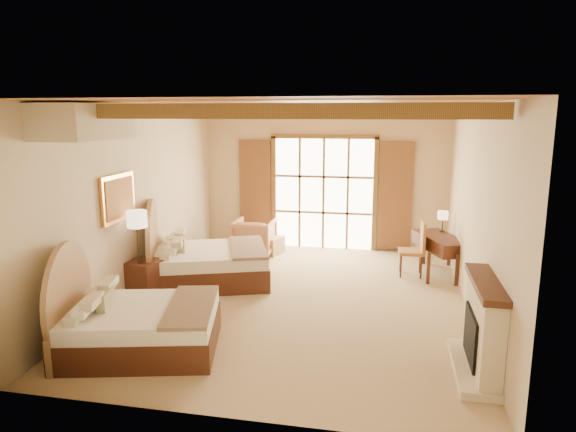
% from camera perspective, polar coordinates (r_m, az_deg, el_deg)
% --- Properties ---
extents(floor, '(7.00, 7.00, 0.00)m').
position_cam_1_polar(floor, '(8.70, 0.90, -9.22)').
color(floor, tan).
rests_on(floor, ground).
extents(wall_back, '(5.50, 0.00, 5.50)m').
position_cam_1_polar(wall_back, '(11.70, 4.03, 4.17)').
color(wall_back, beige).
rests_on(wall_back, ground).
extents(wall_left, '(0.00, 7.00, 7.00)m').
position_cam_1_polar(wall_left, '(9.17, -16.23, 1.75)').
color(wall_left, beige).
rests_on(wall_left, ground).
extents(wall_right, '(0.00, 7.00, 7.00)m').
position_cam_1_polar(wall_right, '(8.25, 20.08, 0.48)').
color(wall_right, beige).
rests_on(wall_right, ground).
extents(ceiling, '(7.00, 7.00, 0.00)m').
position_cam_1_polar(ceiling, '(8.15, 0.98, 12.36)').
color(ceiling, '#B07039').
rests_on(ceiling, ground).
extents(ceiling_beams, '(5.39, 4.60, 0.18)m').
position_cam_1_polar(ceiling_beams, '(8.15, 0.97, 11.51)').
color(ceiling_beams, olive).
rests_on(ceiling_beams, ceiling).
extents(french_doors, '(3.95, 0.08, 2.60)m').
position_cam_1_polar(french_doors, '(11.69, 3.97, 2.43)').
color(french_doors, white).
rests_on(french_doors, ground).
extents(fireplace, '(0.46, 1.40, 1.16)m').
position_cam_1_polar(fireplace, '(6.63, 20.70, -12.00)').
color(fireplace, beige).
rests_on(fireplace, ground).
extents(painting, '(0.06, 0.95, 0.75)m').
position_cam_1_polar(painting, '(8.48, -18.32, 1.90)').
color(painting, gold).
rests_on(painting, wall_left).
extents(canopy_valance, '(0.70, 1.40, 0.45)m').
position_cam_1_polar(canopy_valance, '(7.15, -21.73, 9.71)').
color(canopy_valance, beige).
rests_on(canopy_valance, ceiling).
extents(bed_near, '(2.25, 1.87, 1.27)m').
position_cam_1_polar(bed_near, '(7.16, -17.03, -11.09)').
color(bed_near, '#4C2718').
rests_on(bed_near, floor).
extents(bed_far, '(2.58, 2.18, 1.37)m').
position_cam_1_polar(bed_far, '(9.57, -9.61, -4.85)').
color(bed_far, '#4C2718').
rests_on(bed_far, floor).
extents(nightstand, '(0.65, 0.65, 0.65)m').
position_cam_1_polar(nightstand, '(8.98, -15.59, -6.80)').
color(nightstand, '#4C2718').
rests_on(nightstand, floor).
extents(floor_lamp, '(0.32, 0.32, 1.52)m').
position_cam_1_polar(floor_lamp, '(8.60, -16.42, -0.94)').
color(floor_lamp, '#362A19').
rests_on(floor_lamp, floor).
extents(armchair, '(0.85, 0.87, 0.79)m').
position_cam_1_polar(armchair, '(11.27, -3.75, -2.35)').
color(armchair, tan).
rests_on(armchair, floor).
extents(ottoman, '(0.66, 0.66, 0.38)m').
position_cam_1_polar(ottoman, '(11.39, -2.10, -3.24)').
color(ottoman, tan).
rests_on(ottoman, floor).
extents(desk, '(1.07, 1.51, 0.75)m').
position_cam_1_polar(desk, '(10.31, 16.51, -4.06)').
color(desk, '#4C2718').
rests_on(desk, floor).
extents(desk_chair, '(0.49, 0.49, 1.06)m').
position_cam_1_polar(desk_chair, '(10.11, 13.64, -4.63)').
color(desk_chair, '#B8763A').
rests_on(desk_chair, floor).
extents(desk_lamp, '(0.21, 0.21, 0.41)m').
position_cam_1_polar(desk_lamp, '(10.58, 16.83, -0.01)').
color(desk_lamp, '#362A19').
rests_on(desk_lamp, desk).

